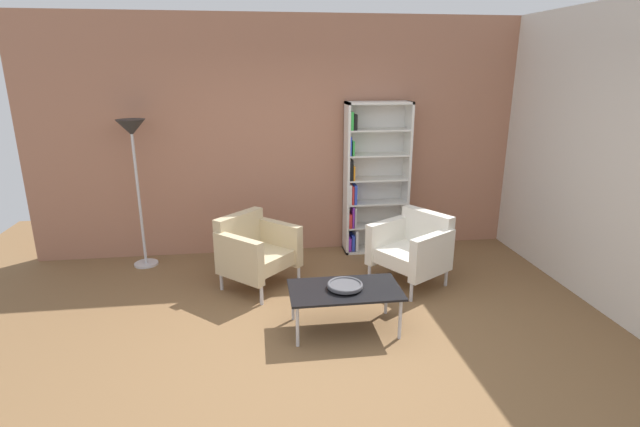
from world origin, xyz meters
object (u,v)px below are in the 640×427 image
(coffee_table_low, at_px, (345,292))
(decorative_bowl, at_px, (345,285))
(armchair_by_bookshelf, at_px, (413,247))
(floor_lamp_torchiere, at_px, (133,146))
(bookshelf_tall, at_px, (372,181))
(armchair_corner_red, at_px, (255,250))

(coffee_table_low, height_order, decorative_bowl, decorative_bowl)
(armchair_by_bookshelf, distance_m, floor_lamp_torchiere, 3.33)
(decorative_bowl, distance_m, floor_lamp_torchiere, 2.95)
(floor_lamp_torchiere, bearing_deg, armchair_by_bookshelf, -16.87)
(floor_lamp_torchiere, bearing_deg, bookshelf_tall, 2.90)
(armchair_by_bookshelf, bearing_deg, floor_lamp_torchiere, -138.68)
(bookshelf_tall, bearing_deg, armchair_corner_red, -148.72)
(bookshelf_tall, distance_m, armchair_by_bookshelf, 1.19)
(coffee_table_low, xyz_separation_m, floor_lamp_torchiere, (-2.11, 1.80, 1.08))
(coffee_table_low, distance_m, floor_lamp_torchiere, 2.97)
(armchair_corner_red, bearing_deg, floor_lamp_torchiere, 103.81)
(coffee_table_low, distance_m, armchair_corner_red, 1.31)
(armchair_corner_red, bearing_deg, armchair_by_bookshelf, -51.38)
(armchair_corner_red, relative_size, floor_lamp_torchiere, 0.55)
(decorative_bowl, height_order, armchair_corner_red, armchair_corner_red)
(armchair_corner_red, distance_m, floor_lamp_torchiere, 1.84)
(armchair_corner_red, distance_m, armchair_by_bookshelf, 1.71)
(armchair_by_bookshelf, bearing_deg, coffee_table_low, -77.91)
(coffee_table_low, bearing_deg, armchair_by_bookshelf, 43.90)
(floor_lamp_torchiere, bearing_deg, decorative_bowl, -40.53)
(bookshelf_tall, relative_size, floor_lamp_torchiere, 1.09)
(bookshelf_tall, distance_m, floor_lamp_torchiere, 2.86)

